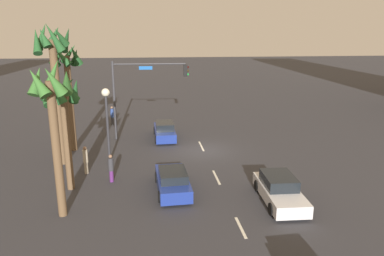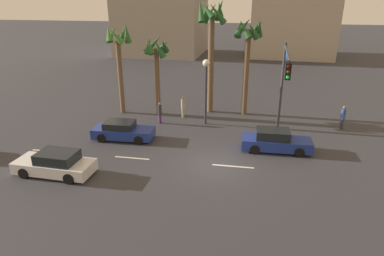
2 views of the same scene
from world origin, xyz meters
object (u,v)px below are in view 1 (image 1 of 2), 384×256
at_px(car_3, 165,131).
at_px(pedestrian_1, 112,115).
at_px(palm_tree_0, 67,72).
at_px(palm_tree_2, 62,104).
at_px(pedestrian_2, 86,159).
at_px(pedestrian_0, 111,167).
at_px(traffic_signal, 139,86).
at_px(palm_tree_1, 52,105).
at_px(car_0, 173,181).
at_px(palm_tree_3, 54,63).
at_px(car_1, 279,190).
at_px(streetlamp, 107,110).

bearing_deg(car_3, pedestrian_1, 42.83).
relative_size(palm_tree_0, palm_tree_2, 1.21).
bearing_deg(car_3, palm_tree_0, 107.63).
height_order(car_3, pedestrian_2, pedestrian_2).
bearing_deg(pedestrian_0, palm_tree_0, 27.89).
relative_size(traffic_signal, pedestrian_0, 3.78).
bearing_deg(traffic_signal, palm_tree_0, 116.71).
bearing_deg(palm_tree_1, car_0, -69.40).
height_order(pedestrian_1, palm_tree_1, palm_tree_1).
bearing_deg(palm_tree_1, traffic_signal, -15.61).
bearing_deg(car_0, palm_tree_3, 53.36).
height_order(car_1, palm_tree_1, palm_tree_1).
relative_size(car_0, pedestrian_1, 2.34).
bearing_deg(palm_tree_3, traffic_signal, -43.02).
relative_size(palm_tree_1, palm_tree_3, 0.81).
height_order(traffic_signal, palm_tree_2, palm_tree_2).
relative_size(car_3, streetlamp, 0.88).
height_order(car_3, palm_tree_0, palm_tree_0).
relative_size(traffic_signal, palm_tree_3, 0.69).
bearing_deg(car_3, car_1, -156.41).
distance_m(car_3, pedestrian_2, 9.16).
distance_m(pedestrian_0, palm_tree_3, 7.88).
relative_size(car_1, traffic_signal, 0.71).
height_order(streetlamp, pedestrian_2, streetlamp).
xyz_separation_m(traffic_signal, pedestrian_0, (-9.25, 1.65, -3.60)).
distance_m(palm_tree_1, palm_tree_2, 3.21).
bearing_deg(car_1, pedestrian_1, 30.13).
relative_size(pedestrian_1, palm_tree_3, 0.20).
bearing_deg(palm_tree_3, pedestrian_2, -137.35).
relative_size(car_0, palm_tree_0, 0.54).
relative_size(palm_tree_0, palm_tree_3, 0.86).
bearing_deg(car_3, pedestrian_0, 157.68).
relative_size(pedestrian_0, palm_tree_0, 0.21).
relative_size(car_1, palm_tree_1, 0.60).
height_order(pedestrian_0, palm_tree_2, palm_tree_2).
relative_size(pedestrian_2, palm_tree_2, 0.27).
bearing_deg(traffic_signal, palm_tree_3, 136.98).
height_order(car_1, palm_tree_3, palm_tree_3).
xyz_separation_m(pedestrian_1, palm_tree_1, (-18.09, 0.81, 4.60)).
height_order(car_0, pedestrian_2, pedestrian_2).
distance_m(car_0, palm_tree_1, 7.80).
bearing_deg(streetlamp, pedestrian_0, -172.62).
bearing_deg(car_0, car_1, -109.32).
xyz_separation_m(streetlamp, pedestrian_2, (-2.11, 1.27, -2.74)).
bearing_deg(car_1, palm_tree_0, 50.74).
bearing_deg(streetlamp, pedestrian_2, 149.00).
height_order(traffic_signal, palm_tree_0, palm_tree_0).
bearing_deg(car_3, palm_tree_3, 126.21).
bearing_deg(pedestrian_0, car_1, -112.17).
height_order(traffic_signal, pedestrian_2, traffic_signal).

